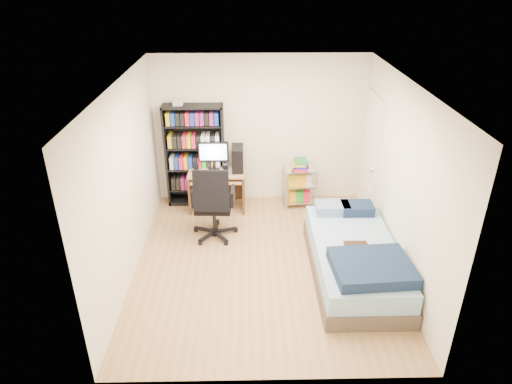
{
  "coord_description": "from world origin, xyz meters",
  "views": [
    {
      "loc": [
        -0.21,
        -5.23,
        3.75
      ],
      "look_at": [
        -0.09,
        0.4,
        0.9
      ],
      "focal_mm": 32.0,
      "sensor_mm": 36.0,
      "label": 1
    }
  ],
  "objects_px": {
    "media_shelf": "(195,155)",
    "bed": "(355,258)",
    "office_chair": "(214,215)",
    "computer_desk": "(222,173)"
  },
  "relations": [
    {
      "from": "computer_desk",
      "to": "media_shelf",
      "type": "bearing_deg",
      "value": 157.4
    },
    {
      "from": "media_shelf",
      "to": "computer_desk",
      "type": "relative_size",
      "value": 1.55
    },
    {
      "from": "computer_desk",
      "to": "office_chair",
      "type": "relative_size",
      "value": 0.98
    },
    {
      "from": "media_shelf",
      "to": "bed",
      "type": "bearing_deg",
      "value": -43.32
    },
    {
      "from": "bed",
      "to": "media_shelf",
      "type": "bearing_deg",
      "value": 136.68
    },
    {
      "from": "computer_desk",
      "to": "bed",
      "type": "height_order",
      "value": "computer_desk"
    },
    {
      "from": "media_shelf",
      "to": "bed",
      "type": "relative_size",
      "value": 0.83
    },
    {
      "from": "bed",
      "to": "office_chair",
      "type": "bearing_deg",
      "value": 152.49
    },
    {
      "from": "media_shelf",
      "to": "bed",
      "type": "height_order",
      "value": "media_shelf"
    },
    {
      "from": "media_shelf",
      "to": "computer_desk",
      "type": "height_order",
      "value": "media_shelf"
    }
  ]
}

